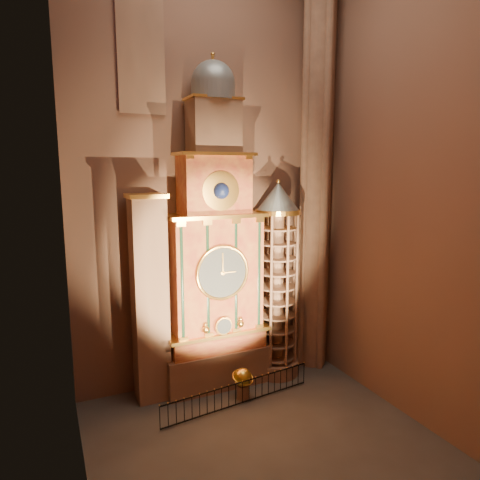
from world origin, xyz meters
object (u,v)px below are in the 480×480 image
stair_turret (277,282)px  iron_railing (239,394)px  astronomical_clock (215,261)px  portrait_tower (150,298)px  celestial_globe (243,381)px

stair_turret → iron_railing: 6.13m
astronomical_clock → stair_turret: 3.78m
portrait_tower → stair_turret: bearing=-2.3°
astronomical_clock → celestial_globe: size_ratio=10.53×
portrait_tower → astronomical_clock: bearing=-0.3°
portrait_tower → iron_railing: size_ratio=1.27×
portrait_tower → iron_railing: 6.31m
portrait_tower → celestial_globe: 6.17m
celestial_globe → iron_railing: size_ratio=0.20×
celestial_globe → stair_turret: bearing=31.4°
astronomical_clock → stair_turret: (3.50, -0.26, -1.41)m
stair_turret → celestial_globe: (-2.86, -1.75, -4.32)m
astronomical_clock → celestial_globe: bearing=-72.5°
astronomical_clock → iron_railing: (0.20, -2.51, -6.06)m
iron_railing → astronomical_clock: bearing=94.5°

